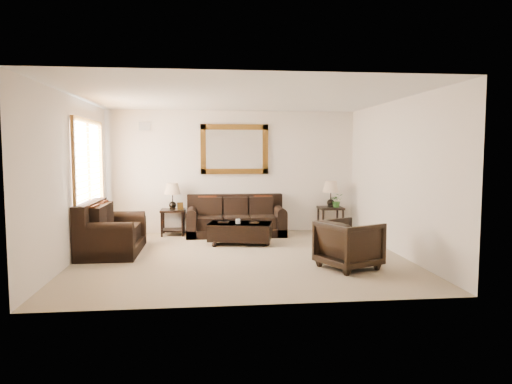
{
  "coord_description": "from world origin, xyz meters",
  "views": [
    {
      "loc": [
        -0.56,
        -7.68,
        1.79
      ],
      "look_at": [
        0.33,
        0.6,
        1.06
      ],
      "focal_mm": 32.0,
      "sensor_mm": 36.0,
      "label": 1
    }
  ],
  "objects": [
    {
      "name": "window",
      "position": [
        -2.7,
        0.9,
        1.55
      ],
      "size": [
        0.07,
        1.96,
        1.66
      ],
      "color": "white",
      "rests_on": "room"
    },
    {
      "name": "air_vent",
      "position": [
        -1.9,
        2.48,
        2.35
      ],
      "size": [
        0.25,
        0.02,
        0.18
      ],
      "primitive_type": "cube",
      "color": "#999999",
      "rests_on": "room"
    },
    {
      "name": "mirror",
      "position": [
        0.05,
        2.47,
        1.85
      ],
      "size": [
        1.5,
        0.06,
        1.1
      ],
      "color": "#442B0D",
      "rests_on": "room"
    },
    {
      "name": "sofa",
      "position": [
        0.05,
        2.09,
        0.31
      ],
      "size": [
        2.1,
        0.91,
        0.86
      ],
      "color": "black",
      "rests_on": "room"
    },
    {
      "name": "loveseat",
      "position": [
        -2.31,
        0.56,
        0.34
      ],
      "size": [
        0.96,
        1.62,
        0.91
      ],
      "rotation": [
        0.0,
        0.0,
        1.57
      ],
      "color": "black",
      "rests_on": "room"
    },
    {
      "name": "armchair",
      "position": [
        1.6,
        -0.96,
        0.41
      ],
      "size": [
        1.02,
        1.04,
        0.82
      ],
      "primitive_type": "imported",
      "rotation": [
        0.0,
        0.0,
        2.02
      ],
      "color": "black",
      "rests_on": "floor"
    },
    {
      "name": "end_table_right",
      "position": [
        2.17,
        2.2,
        0.75
      ],
      "size": [
        0.52,
        0.52,
        1.14
      ],
      "color": "black",
      "rests_on": "room"
    },
    {
      "name": "coffee_table",
      "position": [
        0.06,
        1.09,
        0.26
      ],
      "size": [
        1.32,
        0.89,
        0.51
      ],
      "rotation": [
        0.0,
        0.0,
        -0.21
      ],
      "color": "black",
      "rests_on": "room"
    },
    {
      "name": "room",
      "position": [
        0.0,
        0.0,
        1.35
      ],
      "size": [
        5.51,
        5.01,
        2.71
      ],
      "color": "gray",
      "rests_on": "ground"
    },
    {
      "name": "end_table_left",
      "position": [
        -1.31,
        2.2,
        0.73
      ],
      "size": [
        0.51,
        0.51,
        1.13
      ],
      "color": "black",
      "rests_on": "room"
    },
    {
      "name": "potted_plant",
      "position": [
        2.29,
        2.11,
        0.69
      ],
      "size": [
        0.31,
        0.34,
        0.24
      ],
      "primitive_type": "imported",
      "rotation": [
        0.0,
        0.0,
        -0.14
      ],
      "color": "#2A581E",
      "rests_on": "end_table_right"
    }
  ]
}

